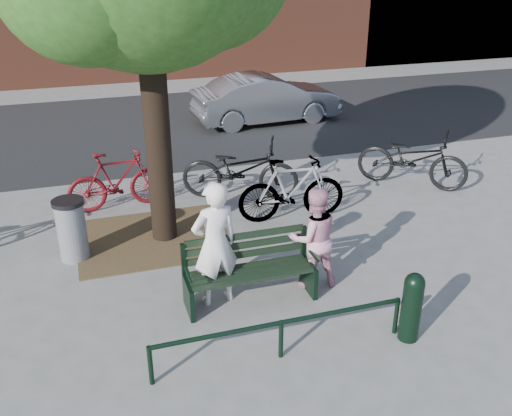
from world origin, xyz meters
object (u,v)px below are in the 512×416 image
object	(u,v)px
park_bench	(249,267)
bicycle_c	(240,170)
bollard	(412,304)
person_right	(313,238)
person_left	(215,244)
parked_car	(266,99)
litter_bin	(72,229)

from	to	relation	value
park_bench	bicycle_c	size ratio (longest dim) A/B	0.80
bollard	person_right	bearing A→B (deg)	113.52
park_bench	bollard	xyz separation A→B (m)	(1.60, -1.42, 0.01)
person_left	person_right	xyz separation A→B (m)	(1.38, -0.00, -0.13)
park_bench	bicycle_c	bearing A→B (deg)	75.81
park_bench	parked_car	world-z (taller)	parked_car
park_bench	bicycle_c	distance (m)	3.37
bicycle_c	parked_car	bearing A→B (deg)	-1.48
person_left	bollard	xyz separation A→B (m)	(2.03, -1.49, -0.38)
park_bench	person_left	distance (m)	0.58
person_left	person_right	distance (m)	1.39
parked_car	park_bench	bearing A→B (deg)	155.95
park_bench	person_left	bearing A→B (deg)	170.64
bollard	parked_car	bearing A→B (deg)	82.11
bollard	person_left	bearing A→B (deg)	143.67
person_right	bicycle_c	bearing A→B (deg)	-85.21
park_bench	person_right	size ratio (longest dim) A/B	1.19
park_bench	bollard	world-z (taller)	park_bench
person_right	bicycle_c	xyz separation A→B (m)	(-0.12, 3.20, -0.16)
litter_bin	parked_car	world-z (taller)	parked_car
person_left	bicycle_c	bearing A→B (deg)	-122.07
bicycle_c	parked_car	xyz separation A→B (m)	(2.07, 4.65, 0.07)
bicycle_c	park_bench	bearing A→B (deg)	-171.69
person_left	litter_bin	size ratio (longest dim) A/B	1.78
person_right	litter_bin	world-z (taller)	person_right
park_bench	litter_bin	size ratio (longest dim) A/B	1.79
person_left	bollard	world-z (taller)	person_left
bollard	bicycle_c	world-z (taller)	bicycle_c
person_left	bollard	distance (m)	2.55
person_right	parked_car	bearing A→B (deg)	-101.33
person_left	parked_car	xyz separation A→B (m)	(3.33, 7.85, -0.22)
bicycle_c	bollard	bearing A→B (deg)	-148.14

